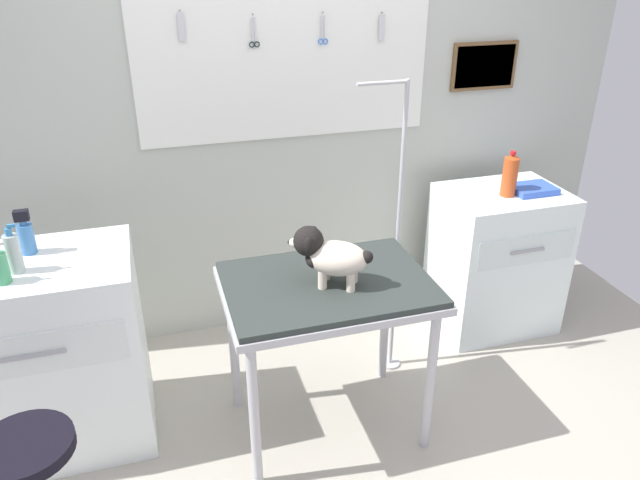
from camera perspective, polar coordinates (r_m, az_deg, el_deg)
name	(u,v)px	position (r m, az deg, el deg)	size (l,w,h in m)	color
ground	(361,462)	(2.95, 3.94, -20.19)	(4.40, 4.00, 0.04)	#ACA698
rear_wall_panel	(289,135)	(3.40, -2.93, 9.93)	(4.00, 0.09, 2.30)	#B4B8AD
grooming_table	(328,298)	(2.66, 0.74, -5.51)	(0.91, 0.64, 0.81)	#B7B7BC
grooming_arm	(395,247)	(3.08, 7.14, -0.70)	(0.29, 0.11, 1.57)	#B7B7BC
dog	(329,255)	(2.52, 0.86, -1.43)	(0.35, 0.26, 0.26)	beige
counter_left	(51,354)	(2.99, -24.06, -9.85)	(0.80, 0.58, 0.93)	white
cabinet_right	(496,259)	(3.73, 16.31, -1.74)	(0.68, 0.54, 0.86)	white
stool	(30,468)	(2.42, -25.71, -18.86)	(0.33, 0.33, 0.62)	#9E9EA3
shampoo_bottle	(26,235)	(2.82, -26.05, 0.40)	(0.06, 0.06, 0.20)	#3C75B3
spray_bottle_short	(14,253)	(2.68, -26.98, -1.09)	(0.06, 0.06, 0.21)	#A9B7B2
pump_bottle_white	(0,267)	(2.63, -28.03, -2.28)	(0.07, 0.06, 0.17)	#439C67
soda_bottle	(510,175)	(3.47, 17.51, 5.86)	(0.08, 0.08, 0.26)	#BB471D
supply_tray	(532,189)	(3.60, 19.44, 4.57)	(0.24, 0.18, 0.04)	blue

